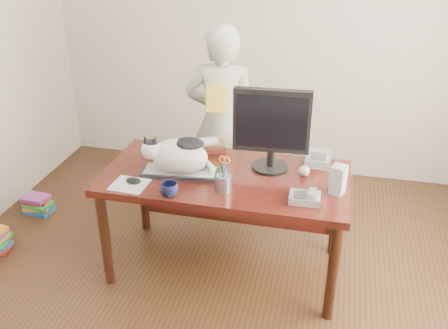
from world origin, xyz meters
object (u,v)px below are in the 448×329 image
(baseball, at_px, (304,171))
(book_stack, at_px, (211,146))
(person, at_px, (222,123))
(book_pile_b, at_px, (37,204))
(coffee_mug, at_px, (169,189))
(calculator, at_px, (318,159))
(speaker, at_px, (338,180))
(desk, at_px, (228,189))
(cat, at_px, (177,155))
(pen_cup, at_px, (224,181))
(monitor, at_px, (272,126))
(phone, at_px, (306,197))
(mouse, at_px, (133,181))
(keyboard, at_px, (180,172))

(baseball, xyz_separation_m, book_stack, (-0.69, 0.24, -0.00))
(person, xyz_separation_m, book_pile_b, (-1.51, -0.42, -0.72))
(baseball, height_order, book_pile_b, baseball)
(coffee_mug, distance_m, book_stack, 0.68)
(calculator, bearing_deg, speaker, -68.05)
(desk, relative_size, book_stack, 6.55)
(cat, distance_m, speaker, 1.02)
(pen_cup, distance_m, speaker, 0.69)
(cat, xyz_separation_m, pen_cup, (0.34, -0.14, -0.07))
(cat, height_order, book_pile_b, cat)
(monitor, distance_m, baseball, 0.36)
(baseball, relative_size, book_pile_b, 0.27)
(monitor, relative_size, phone, 3.00)
(speaker, xyz_separation_m, calculator, (-0.14, 0.39, -0.06))
(coffee_mug, xyz_separation_m, phone, (0.81, 0.12, -0.02))
(desk, relative_size, calculator, 7.17)
(cat, xyz_separation_m, book_stack, (0.12, 0.40, -0.11))
(mouse, distance_m, phone, 1.08)
(cat, distance_m, phone, 0.87)
(desk, height_order, phone, phone)
(calculator, bearing_deg, mouse, -150.82)
(coffee_mug, relative_size, speaker, 0.60)
(cat, distance_m, book_stack, 0.43)
(coffee_mug, height_order, speaker, speaker)
(coffee_mug, bearing_deg, book_stack, 83.37)
(pen_cup, relative_size, book_stack, 0.99)
(speaker, distance_m, person, 1.25)
(keyboard, bearing_deg, calculator, 17.60)
(cat, bearing_deg, baseball, 5.90)
(monitor, bearing_deg, person, 124.08)
(mouse, bearing_deg, speaker, 10.97)
(pen_cup, relative_size, coffee_mug, 2.22)
(calculator, bearing_deg, phone, -92.06)
(monitor, height_order, book_pile_b, monitor)
(monitor, bearing_deg, cat, -164.03)
(keyboard, bearing_deg, book_pile_b, 158.45)
(desk, height_order, speaker, speaker)
(speaker, bearing_deg, cat, -161.46)
(speaker, bearing_deg, person, 156.83)
(cat, bearing_deg, keyboard, 8.36)
(keyboard, distance_m, book_stack, 0.41)
(coffee_mug, bearing_deg, book_pile_b, 154.60)
(cat, relative_size, calculator, 2.17)
(book_stack, bearing_deg, desk, -72.68)
(monitor, xyz_separation_m, mouse, (-0.81, -0.39, -0.29))
(keyboard, bearing_deg, baseball, 5.85)
(desk, relative_size, coffee_mug, 14.70)
(desk, relative_size, book_pile_b, 6.20)
(desk, bearing_deg, speaker, -11.87)
(phone, bearing_deg, desk, 149.74)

